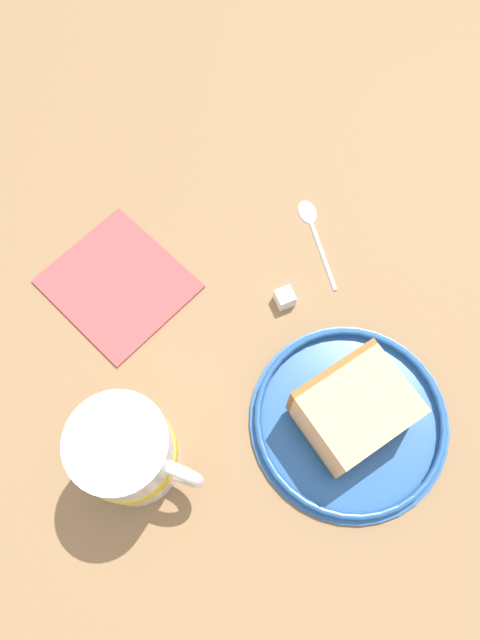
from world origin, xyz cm
name	(u,v)px	position (x,y,z in cm)	size (l,w,h in cm)	color
ground_plane	(315,381)	(0.00, 0.00, -1.91)	(120.63, 120.63, 3.83)	#936D47
small_plate	(350,420)	(-2.42, -4.70, 0.73)	(18.90, 18.90, 1.49)	#26599E
cake_slice	(354,410)	(-2.30, -4.45, 3.95)	(11.46, 10.90, 6.18)	#9E662D
tea_mug	(129,453)	(-15.85, 10.24, 5.30)	(8.44, 11.25, 10.62)	white
teaspoon	(312,224)	(14.45, 8.56, 0.36)	(8.59, 8.96, 0.80)	silver
folded_napkin	(118,283)	(-2.16, 22.35, 0.30)	(12.17, 13.36, 0.60)	#B24C4C
sugar_cube	(285,298)	(5.15, 6.69, 0.88)	(1.77, 1.77, 1.77)	white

